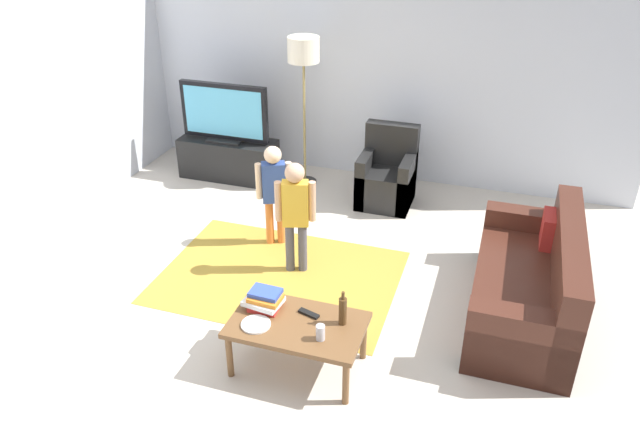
{
  "coord_description": "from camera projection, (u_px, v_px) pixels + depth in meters",
  "views": [
    {
      "loc": [
        1.5,
        -4.01,
        3.3
      ],
      "look_at": [
        0.0,
        0.6,
        0.65
      ],
      "focal_mm": 34.37,
      "sensor_mm": 36.0,
      "label": 1
    }
  ],
  "objects": [
    {
      "name": "wall_back",
      "position": [
        383.0,
        68.0,
        7.2
      ],
      "size": [
        6.0,
        0.12,
        2.7
      ],
      "primitive_type": "cube",
      "color": "silver",
      "rests_on": "ground"
    },
    {
      "name": "child_near_tv",
      "position": [
        274.0,
        187.0,
        6.04
      ],
      "size": [
        0.33,
        0.21,
        1.07
      ],
      "color": "orange",
      "rests_on": "ground"
    },
    {
      "name": "child_center",
      "position": [
        295.0,
        208.0,
        5.58
      ],
      "size": [
        0.36,
        0.2,
        1.12
      ],
      "color": "#4C4C59",
      "rests_on": "ground"
    },
    {
      "name": "tv",
      "position": [
        224.0,
        113.0,
        7.31
      ],
      "size": [
        1.1,
        0.28,
        0.71
      ],
      "color": "black",
      "rests_on": "tv_stand"
    },
    {
      "name": "couch",
      "position": [
        533.0,
        288.0,
        5.14
      ],
      "size": [
        0.8,
        1.8,
        0.86
      ],
      "color": "#472319",
      "rests_on": "ground"
    },
    {
      "name": "tv_remote",
      "position": [
        309.0,
        313.0,
        4.61
      ],
      "size": [
        0.18,
        0.09,
        0.02
      ],
      "primitive_type": "cube",
      "rotation": [
        0.0,
        0.0,
        -0.29
      ],
      "color": "black",
      "rests_on": "coffee_table"
    },
    {
      "name": "ground",
      "position": [
        299.0,
        310.0,
        5.34
      ],
      "size": [
        7.8,
        7.8,
        0.0
      ],
      "primitive_type": "plane",
      "color": "beige"
    },
    {
      "name": "armchair",
      "position": [
        387.0,
        178.0,
        7.01
      ],
      "size": [
        0.6,
        0.6,
        0.9
      ],
      "color": "black",
      "rests_on": "ground"
    },
    {
      "name": "plate",
      "position": [
        256.0,
        324.0,
        4.5
      ],
      "size": [
        0.22,
        0.22,
        0.02
      ],
      "color": "white",
      "rests_on": "coffee_table"
    },
    {
      "name": "bottle",
      "position": [
        343.0,
        311.0,
        4.47
      ],
      "size": [
        0.06,
        0.06,
        0.28
      ],
      "color": "#4C3319",
      "rests_on": "coffee_table"
    },
    {
      "name": "soda_can",
      "position": [
        320.0,
        333.0,
        4.34
      ],
      "size": [
        0.07,
        0.07,
        0.12
      ],
      "primitive_type": "cylinder",
      "color": "silver",
      "rests_on": "coffee_table"
    },
    {
      "name": "book_stack",
      "position": [
        265.0,
        300.0,
        4.66
      ],
      "size": [
        0.3,
        0.25,
        0.15
      ],
      "color": "red",
      "rests_on": "coffee_table"
    },
    {
      "name": "coffee_table",
      "position": [
        297.0,
        328.0,
        4.55
      ],
      "size": [
        1.0,
        0.6,
        0.42
      ],
      "color": "brown",
      "rests_on": "ground"
    },
    {
      "name": "area_rug",
      "position": [
        279.0,
        276.0,
        5.79
      ],
      "size": [
        2.2,
        1.6,
        0.01
      ],
      "primitive_type": "cube",
      "color": "#B28C33",
      "rests_on": "ground"
    },
    {
      "name": "floor_lamp",
      "position": [
        304.0,
        58.0,
        6.86
      ],
      "size": [
        0.36,
        0.36,
        1.78
      ],
      "color": "#262626",
      "rests_on": "ground"
    },
    {
      "name": "tv_stand",
      "position": [
        229.0,
        159.0,
        7.62
      ],
      "size": [
        1.2,
        0.44,
        0.5
      ],
      "color": "black",
      "rests_on": "ground"
    }
  ]
}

